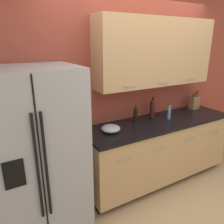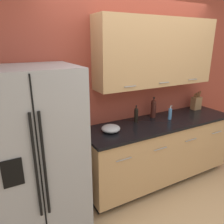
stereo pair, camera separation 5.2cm
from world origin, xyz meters
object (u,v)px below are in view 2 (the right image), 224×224
(refrigerator, at_px, (33,156))
(wine_bottle, at_px, (153,108))
(knife_block, at_px, (196,103))
(soap_dispenser, at_px, (170,114))
(mixing_bowl, at_px, (111,129))
(oil_bottle, at_px, (136,115))

(refrigerator, xyz_separation_m, wine_bottle, (1.72, 0.25, 0.18))
(knife_block, xyz_separation_m, soap_dispenser, (-0.70, -0.16, -0.03))
(wine_bottle, height_order, mixing_bowl, wine_bottle)
(soap_dispenser, bearing_deg, refrigerator, -178.04)
(wine_bottle, relative_size, mixing_bowl, 1.30)
(refrigerator, distance_m, knife_block, 2.58)
(oil_bottle, relative_size, mixing_bowl, 1.02)
(refrigerator, distance_m, mixing_bowl, 0.93)
(wine_bottle, bearing_deg, oil_bottle, -172.38)
(refrigerator, distance_m, soap_dispenser, 1.87)
(oil_bottle, bearing_deg, refrigerator, -171.65)
(mixing_bowl, bearing_deg, knife_block, 5.48)
(knife_block, distance_m, oil_bottle, 1.19)
(refrigerator, bearing_deg, oil_bottle, 8.35)
(soap_dispenser, height_order, oil_bottle, oil_bottle)
(oil_bottle, bearing_deg, mixing_bowl, -163.59)
(mixing_bowl, bearing_deg, wine_bottle, 12.81)
(soap_dispenser, distance_m, mixing_bowl, 0.94)
(wine_bottle, height_order, oil_bottle, wine_bottle)
(wine_bottle, height_order, soap_dispenser, wine_bottle)
(refrigerator, xyz_separation_m, mixing_bowl, (0.92, 0.07, 0.09))
(wine_bottle, bearing_deg, mixing_bowl, -167.19)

